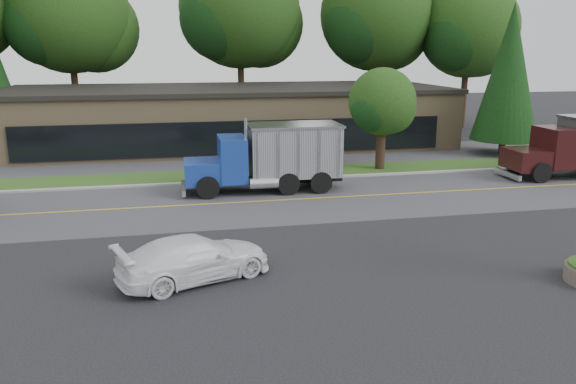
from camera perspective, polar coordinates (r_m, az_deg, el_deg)
ground at (r=17.96m, az=-3.95°, el=-8.71°), size 140.00×140.00×0.00m
road at (r=26.44m, az=-6.60°, el=-1.18°), size 60.00×8.00×0.02m
center_line at (r=26.44m, az=-6.60°, el=-1.18°), size 60.00×0.12×0.01m
curb at (r=30.50m, az=-7.32°, el=0.89°), size 60.00×0.30×0.12m
grass_verge at (r=32.25m, az=-7.58°, el=1.61°), size 60.00×3.40×0.03m
far_parking at (r=37.13m, az=-8.16°, el=3.26°), size 60.00×7.00×0.02m
strip_mall at (r=42.90m, az=-6.09°, el=7.50°), size 32.00×12.00×4.00m
tree_far_b at (r=51.17m, az=-21.16°, el=16.10°), size 10.37×9.76×14.80m
tree_far_c at (r=51.02m, az=-4.75°, el=17.63°), size 11.01×10.36×15.70m
tree_far_d at (r=52.86m, az=9.00°, el=16.84°), size 10.45×9.84×14.91m
tree_far_e at (r=54.31m, az=17.93°, el=15.12°), size 9.25×8.71×13.20m
evergreen_right at (r=40.93m, az=21.52°, el=11.21°), size 4.41×4.41×10.01m
tree_verge at (r=33.89m, az=9.62°, el=8.70°), size 4.22×3.97×6.02m
dump_truck_blue at (r=28.40m, az=-1.59°, el=3.73°), size 7.99×2.71×3.36m
rally_car at (r=17.82m, az=-9.48°, el=-6.64°), size 5.21×3.53×1.40m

